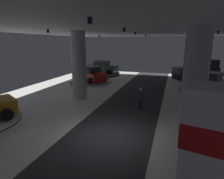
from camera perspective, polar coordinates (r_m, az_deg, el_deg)
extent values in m
cube|color=silver|center=(10.31, -0.78, -13.31)|extent=(24.00, 44.00, 0.05)
cube|color=#2D2D33|center=(10.30, -0.78, -13.17)|extent=(4.40, 44.00, 0.01)
cube|color=silver|center=(9.24, -0.89, 19.24)|extent=(24.00, 44.00, 0.10)
cylinder|color=black|center=(13.73, -18.06, 15.78)|extent=(0.16, 0.16, 0.22)
cylinder|color=black|center=(17.64, -9.95, 15.58)|extent=(0.16, 0.16, 0.22)
cylinder|color=black|center=(22.05, -3.70, 15.30)|extent=(0.16, 0.16, 0.22)
cylinder|color=black|center=(6.84, -6.44, 19.24)|extent=(0.16, 0.16, 0.22)
cylinder|color=black|center=(11.58, 3.57, 16.92)|extent=(0.16, 0.16, 0.22)
cylinder|color=black|center=(16.01, 6.81, 15.91)|extent=(0.16, 0.16, 0.22)
cylinder|color=black|center=(21.03, 9.68, 15.23)|extent=(0.16, 0.16, 0.22)
cylinder|color=black|center=(16.37, 28.32, 14.39)|extent=(0.16, 0.16, 0.22)
cylinder|color=black|center=(20.85, 26.16, 14.10)|extent=(0.16, 0.16, 0.22)
cylinder|color=#ADADB2|center=(12.01, 22.98, 3.45)|extent=(1.39, 1.39, 5.50)
cylinder|color=#ADADB2|center=(16.44, -9.55, 6.78)|extent=(1.18, 1.18, 5.50)
cylinder|color=black|center=(12.50, -28.15, -6.44)|extent=(0.53, 0.70, 0.68)
cylinder|color=silver|center=(20.18, 26.33, -0.71)|extent=(5.35, 5.35, 0.31)
cylinder|color=black|center=(20.15, 26.36, -0.37)|extent=(5.46, 5.46, 0.05)
cube|color=silver|center=(20.03, 26.55, 1.41)|extent=(4.53, 3.70, 0.90)
cube|color=#2D3842|center=(19.96, 26.38, 3.58)|extent=(2.43, 2.32, 0.70)
cylinder|color=black|center=(18.68, 29.32, -0.54)|extent=(0.70, 0.54, 0.68)
cylinder|color=black|center=(21.52, 24.00, 1.69)|extent=(0.70, 0.54, 0.68)
cylinder|color=black|center=(19.75, 21.56, 0.95)|extent=(0.70, 0.54, 0.68)
cylinder|color=#333338|center=(28.55, -2.71, 4.56)|extent=(4.82, 4.82, 0.37)
cylinder|color=white|center=(28.52, -2.71, 4.87)|extent=(4.92, 4.92, 0.05)
cube|color=#2D5638|center=(28.43, -2.72, 6.14)|extent=(4.41, 2.37, 0.90)
cube|color=#2D3842|center=(28.42, -3.01, 7.65)|extent=(2.10, 1.81, 0.70)
cylinder|color=black|center=(28.72, 0.75, 5.69)|extent=(0.70, 0.31, 0.68)
cylinder|color=black|center=(26.94, -1.04, 5.16)|extent=(0.70, 0.31, 0.68)
cylinder|color=black|center=(30.02, -4.23, 5.99)|extent=(0.70, 0.31, 0.68)
cylinder|color=black|center=(28.32, -6.24, 5.50)|extent=(0.70, 0.31, 0.68)
sphere|color=white|center=(27.96, 1.50, 6.26)|extent=(0.18, 0.18, 0.18)
sphere|color=white|center=(27.06, 0.64, 6.02)|extent=(0.18, 0.18, 0.18)
cylinder|color=#B7B7BC|center=(26.75, 22.83, 2.77)|extent=(5.57, 5.56, 0.25)
cylinder|color=black|center=(26.73, 22.85, 2.96)|extent=(5.68, 5.68, 0.05)
cube|color=black|center=(26.62, 23.00, 4.61)|extent=(5.65, 4.44, 1.20)
cube|color=black|center=(27.50, 26.13, 6.77)|extent=(2.42, 2.49, 1.00)
cube|color=#28333D|center=(27.19, 25.28, 6.80)|extent=(0.93, 1.56, 0.75)
cylinder|color=black|center=(28.68, 24.67, 4.36)|extent=(0.87, 0.66, 0.84)
cylinder|color=black|center=(26.86, 27.61, 3.50)|extent=(0.87, 0.66, 0.84)
cylinder|color=black|center=(26.65, 18.22, 4.30)|extent=(0.87, 0.66, 0.84)
cylinder|color=black|center=(24.67, 20.93, 3.39)|extent=(0.87, 0.66, 0.84)
cylinder|color=#B7B7BC|center=(23.16, -6.26, 2.24)|extent=(4.78, 4.78, 0.25)
cylinder|color=black|center=(23.15, -6.26, 2.47)|extent=(4.87, 4.87, 0.05)
cube|color=maroon|center=(23.03, -6.30, 4.03)|extent=(4.48, 3.86, 0.90)
cube|color=#2D3842|center=(22.80, -6.15, 5.83)|extent=(2.45, 2.36, 0.70)
cylinder|color=black|center=(23.81, -10.16, 3.55)|extent=(0.69, 0.57, 0.68)
cylinder|color=black|center=(24.79, -6.08, 4.08)|extent=(0.69, 0.57, 0.68)
cylinder|color=black|center=(21.37, -6.53, 2.54)|extent=(0.69, 0.57, 0.68)
cylinder|color=black|center=(22.46, -2.19, 3.16)|extent=(0.69, 0.57, 0.68)
sphere|color=white|center=(24.53, -9.85, 4.76)|extent=(0.18, 0.18, 0.18)
sphere|color=white|center=(25.01, -7.85, 5.00)|extent=(0.18, 0.18, 0.18)
cylinder|color=black|center=(13.93, 8.04, -4.28)|extent=(0.14, 0.14, 0.80)
cylinder|color=black|center=(14.08, 8.34, -4.10)|extent=(0.14, 0.14, 0.80)
cylinder|color=#233851|center=(13.82, 8.28, -1.58)|extent=(0.32, 0.32, 0.62)
sphere|color=beige|center=(13.72, 8.34, 0.11)|extent=(0.22, 0.22, 0.22)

